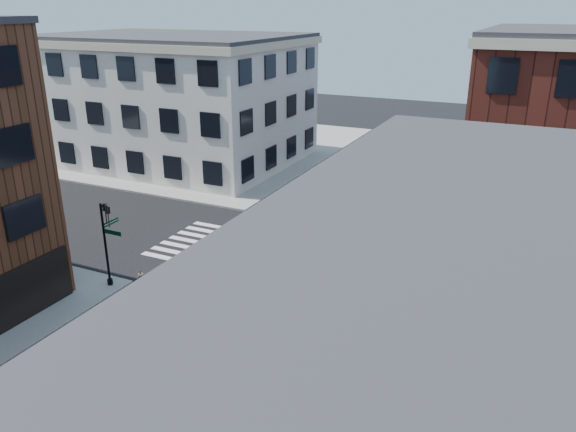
# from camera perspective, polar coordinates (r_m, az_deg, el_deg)

# --- Properties ---
(ground) EXTENTS (120.00, 120.00, 0.00)m
(ground) POSITION_cam_1_polar(r_m,az_deg,el_deg) (32.29, -0.31, -4.50)
(ground) COLOR black
(ground) RESTS_ON ground
(sidewalk_nw) EXTENTS (30.00, 30.00, 0.15)m
(sidewalk_nw) POSITION_cam_1_polar(r_m,az_deg,el_deg) (59.65, -9.95, 7.16)
(sidewalk_nw) COLOR gray
(sidewalk_nw) RESTS_ON ground
(building_nw) EXTENTS (22.00, 16.00, 11.00)m
(building_nw) POSITION_cam_1_polar(r_m,az_deg,el_deg) (53.48, -11.60, 11.44)
(building_nw) COLOR beige
(building_nw) RESTS_ON ground
(tree_near) EXTENTS (2.69, 2.69, 4.49)m
(tree_near) POSITION_cam_1_polar(r_m,az_deg,el_deg) (38.17, 16.65, 3.72)
(tree_near) COLOR black
(tree_near) RESTS_ON ground
(tree_far) EXTENTS (2.43, 2.43, 4.07)m
(tree_far) POSITION_cam_1_polar(r_m,az_deg,el_deg) (43.99, 17.92, 5.39)
(tree_far) COLOR black
(tree_far) RESTS_ON ground
(signal_pole) EXTENTS (1.29, 1.24, 4.60)m
(signal_pole) POSITION_cam_1_polar(r_m,az_deg,el_deg) (29.66, -17.89, -1.90)
(signal_pole) COLOR black
(signal_pole) RESTS_ON ground
(box_truck) EXTENTS (9.25, 3.73, 4.09)m
(box_truck) POSITION_cam_1_polar(r_m,az_deg,el_deg) (25.39, 17.13, -7.54)
(box_truck) COLOR white
(box_truck) RESTS_ON ground
(traffic_cone) EXTENTS (0.45, 0.45, 0.71)m
(traffic_cone) POSITION_cam_1_polar(r_m,az_deg,el_deg) (30.69, -14.73, -5.95)
(traffic_cone) COLOR #D54209
(traffic_cone) RESTS_ON ground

